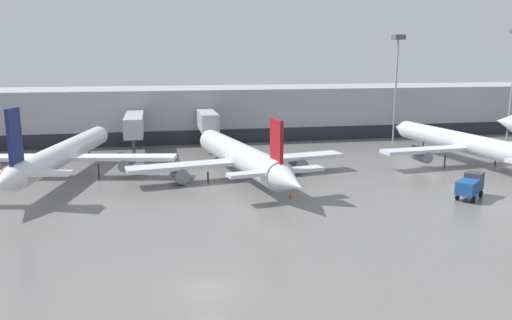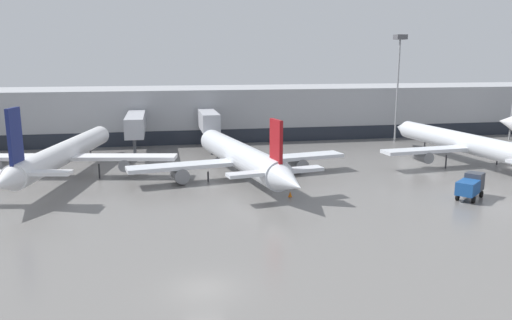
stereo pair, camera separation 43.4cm
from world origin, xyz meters
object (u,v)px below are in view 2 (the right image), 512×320
at_px(parked_jet_2, 241,157).
at_px(service_truck_1, 471,185).
at_px(parked_jet_0, 470,144).
at_px(apron_light_mast_3, 399,58).
at_px(traffic_cone_1, 290,194).
at_px(parked_jet_5, 64,154).

relative_size(parked_jet_2, service_truck_1, 7.37).
height_order(parked_jet_0, apron_light_mast_3, apron_light_mast_3).
relative_size(parked_jet_2, apron_light_mast_3, 1.78).
bearing_deg(traffic_cone_1, apron_light_mast_3, 48.84).
xyz_separation_m(parked_jet_5, service_truck_1, (42.55, -17.97, -1.50)).
height_order(parked_jet_2, apron_light_mast_3, apron_light_mast_3).
relative_size(parked_jet_0, parked_jet_5, 1.03).
bearing_deg(service_truck_1, parked_jet_2, 107.96).
bearing_deg(parked_jet_0, traffic_cone_1, 105.11).
bearing_deg(parked_jet_0, service_truck_1, 141.12).
relative_size(parked_jet_5, apron_light_mast_3, 1.88).
distance_m(parked_jet_2, traffic_cone_1, 10.29).
relative_size(service_truck_1, traffic_cone_1, 7.20).
distance_m(parked_jet_0, parked_jet_5, 52.30).
bearing_deg(traffic_cone_1, parked_jet_5, 150.86).
relative_size(parked_jet_0, traffic_cone_1, 57.60).
bearing_deg(traffic_cone_1, parked_jet_2, 111.00).
bearing_deg(traffic_cone_1, parked_jet_0, 20.71).
xyz_separation_m(parked_jet_0, parked_jet_2, (-31.20, -1.06, -0.37)).
height_order(traffic_cone_1, apron_light_mast_3, apron_light_mast_3).
height_order(parked_jet_0, parked_jet_5, parked_jet_5).
bearing_deg(parked_jet_5, apron_light_mast_3, -60.71).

